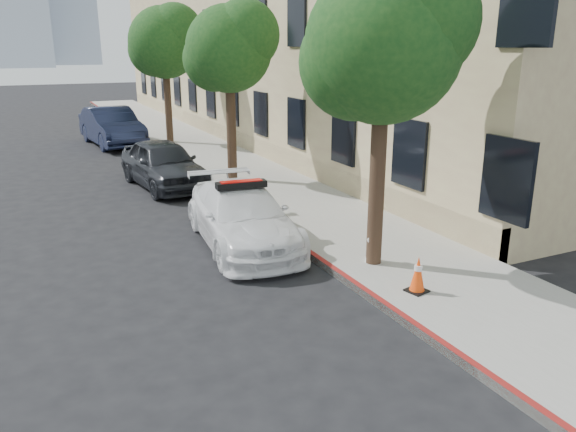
% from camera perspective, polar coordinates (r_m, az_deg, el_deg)
% --- Properties ---
extents(ground, '(120.00, 120.00, 0.00)m').
position_cam_1_polar(ground, '(11.79, -8.80, -4.34)').
color(ground, black).
rests_on(ground, ground).
extents(sidewalk, '(3.20, 50.00, 0.15)m').
position_cam_1_polar(sidewalk, '(22.02, -7.51, 5.90)').
color(sidewalk, gray).
rests_on(sidewalk, ground).
extents(curb_strip, '(0.12, 50.00, 0.15)m').
position_cam_1_polar(curb_strip, '(21.60, -11.41, 5.49)').
color(curb_strip, maroon).
rests_on(curb_strip, ground).
extents(building, '(8.00, 36.00, 10.00)m').
position_cam_1_polar(building, '(28.37, 0.07, 18.48)').
color(building, tan).
rests_on(building, ground).
extents(tree_near, '(2.92, 2.82, 5.62)m').
position_cam_1_polar(tree_near, '(10.44, 9.87, 16.89)').
color(tree_near, black).
rests_on(tree_near, sidewalk).
extents(tree_mid, '(2.77, 2.64, 5.43)m').
position_cam_1_polar(tree_mid, '(17.61, -5.91, 16.60)').
color(tree_mid, black).
rests_on(tree_mid, sidewalk).
extents(tree_far, '(3.10, 3.00, 5.81)m').
position_cam_1_polar(tree_far, '(25.28, -12.39, 16.90)').
color(tree_far, black).
rests_on(tree_far, sidewalk).
extents(police_car, '(2.25, 4.65, 1.46)m').
position_cam_1_polar(police_car, '(12.33, -4.69, -0.01)').
color(police_car, white).
rests_on(police_car, ground).
extents(parked_car_mid, '(2.19, 4.47, 1.47)m').
position_cam_1_polar(parked_car_mid, '(17.83, -12.53, 5.20)').
color(parked_car_mid, black).
rests_on(parked_car_mid, ground).
extents(parked_car_far, '(2.29, 5.17, 1.65)m').
position_cam_1_polar(parked_car_far, '(26.11, -17.45, 8.66)').
color(parked_car_far, '#131931').
rests_on(parked_car_far, ground).
extents(fire_hydrant, '(0.35, 0.31, 0.81)m').
position_cam_1_polar(fire_hydrant, '(11.10, 8.72, -2.70)').
color(fire_hydrant, white).
rests_on(fire_hydrant, sidewalk).
extents(traffic_cone, '(0.40, 0.40, 0.64)m').
position_cam_1_polar(traffic_cone, '(9.95, 13.05, -5.80)').
color(traffic_cone, black).
rests_on(traffic_cone, sidewalk).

